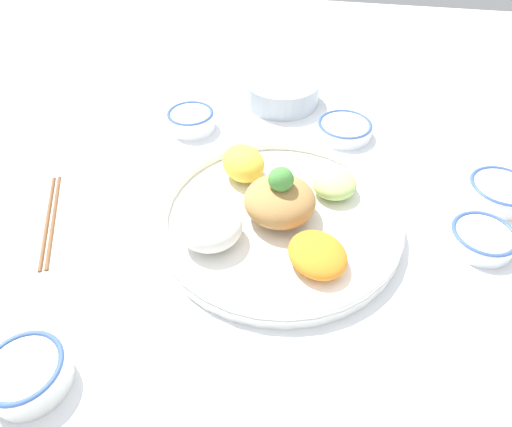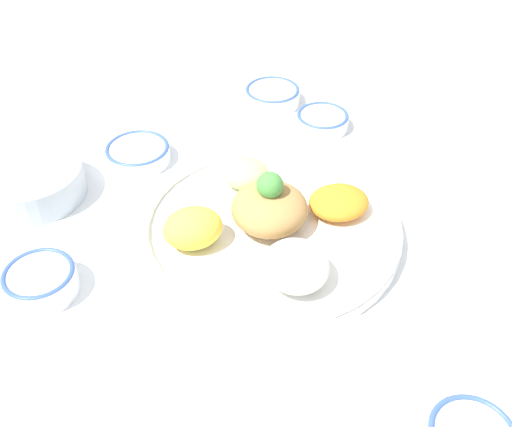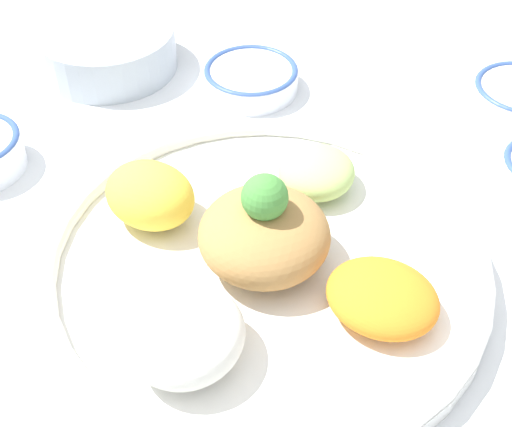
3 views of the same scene
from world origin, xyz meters
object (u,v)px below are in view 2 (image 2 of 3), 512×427
Objects in this scene: salad_platter at (268,225)px; sauce_bowl_red at (272,95)px; rice_bowl_plain at (322,120)px; side_serving_bowl at (31,181)px; sauce_bowl_dark at (138,153)px; serving_spoon_main at (359,101)px; rice_bowl_blue at (41,281)px.

salad_platter reaches higher than sauce_bowl_red.
side_serving_bowl reaches higher than rice_bowl_plain.
serving_spoon_main is (-0.33, -0.36, -0.01)m from sauce_bowl_dark.
salad_platter is 0.34m from rice_bowl_plain.
side_serving_bowl is at bearing 43.72° from rice_bowl_plain.
sauce_bowl_dark is at bearing -84.36° from rice_bowl_blue.
side_serving_bowl is (0.15, -0.18, 0.01)m from rice_bowl_blue.
salad_platter is 0.47m from serving_spoon_main.
sauce_bowl_dark is (0.03, -0.33, -0.01)m from rice_bowl_blue.
sauce_bowl_red is 0.33m from sauce_bowl_dark.
salad_platter is 0.42m from sauce_bowl_red.
rice_bowl_blue is at bearing 40.50° from salad_platter.
side_serving_bowl reaches higher than rice_bowl_blue.
salad_platter is 3.85× the size of serving_spoon_main.
rice_bowl_plain is 0.13m from serving_spoon_main.
rice_bowl_plain is (-0.13, 0.05, -0.00)m from sauce_bowl_red.
rice_bowl_blue is at bearing -59.22° from serving_spoon_main.
sauce_bowl_red is 0.65× the size of side_serving_bowl.
rice_bowl_blue is 0.87× the size of sauce_bowl_dark.
sauce_bowl_dark is 1.08× the size of serving_spoon_main.
salad_platter is at bearing 108.96° from sauce_bowl_red.
serving_spoon_main is at bearing -132.77° from sauce_bowl_dark.
side_serving_bowl is at bearing -77.20° from serving_spoon_main.
salad_platter is 0.32m from sauce_bowl_dark.
sauce_bowl_red reaches higher than sauce_bowl_dark.
sauce_bowl_red is 1.10× the size of rice_bowl_plain.
rice_bowl_blue is (0.26, 0.22, -0.00)m from salad_platter.
sauce_bowl_red is at bearing -71.04° from salad_platter.
sauce_bowl_red reaches higher than rice_bowl_plain.
side_serving_bowl is 0.68m from serving_spoon_main.
serving_spoon_main is at bearing -94.15° from salad_platter.
sauce_bowl_red is 0.63m from rice_bowl_blue.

